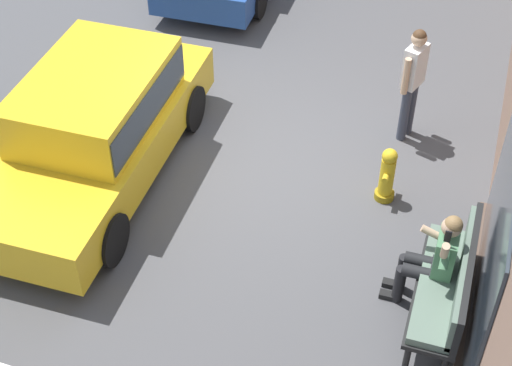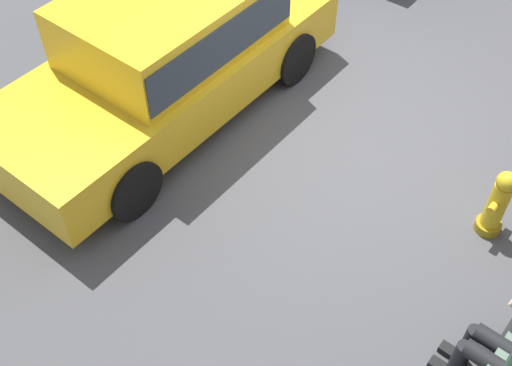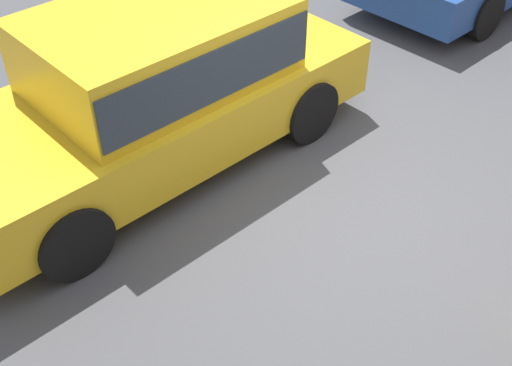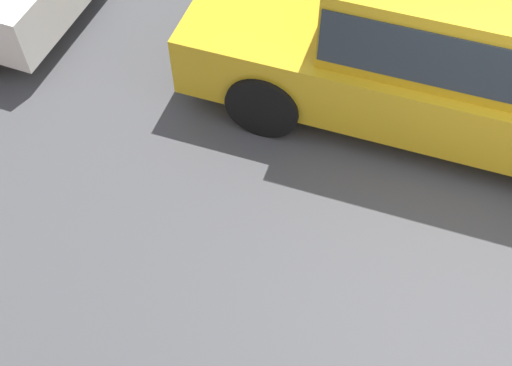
# 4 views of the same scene
# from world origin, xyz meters

# --- Properties ---
(ground_plane) EXTENTS (60.00, 60.00, 0.00)m
(ground_plane) POSITION_xyz_m (0.00, 0.00, 0.00)
(ground_plane) COLOR #4C4C4F
(parked_car_mid) EXTENTS (4.39, 1.86, 1.53)m
(parked_car_mid) POSITION_xyz_m (0.69, -1.85, 0.83)
(parked_car_mid) COLOR gold
(parked_car_mid) RESTS_ON ground_plane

